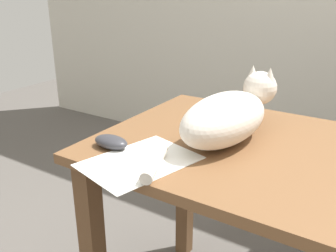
% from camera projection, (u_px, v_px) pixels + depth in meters
% --- Properties ---
extents(cat, '(0.24, 0.61, 0.20)m').
position_uv_depth(cat, '(228.00, 115.00, 1.09)').
color(cat, silver).
rests_on(cat, desk).
extents(computer_mouse, '(0.11, 0.06, 0.04)m').
position_uv_depth(computer_mouse, '(111.00, 142.00, 1.06)').
color(computer_mouse, '#333338').
rests_on(computer_mouse, desk).
extents(paper_sheet, '(0.28, 0.34, 0.00)m').
position_uv_depth(paper_sheet, '(140.00, 161.00, 0.98)').
color(paper_sheet, white).
rests_on(paper_sheet, desk).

